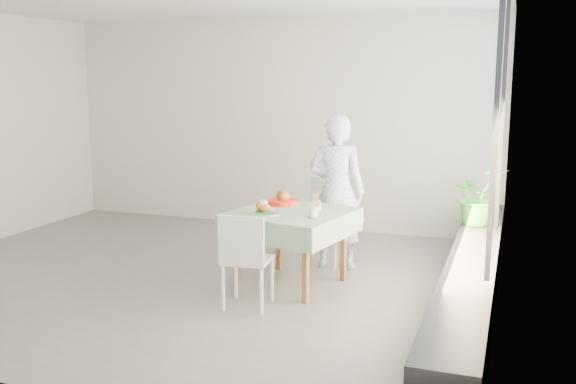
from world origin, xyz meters
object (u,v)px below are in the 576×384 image
at_px(chair_far, 324,237).
at_px(potted_plant, 478,196).
at_px(chair_near, 247,278).
at_px(cafe_table, 291,239).
at_px(main_dish, 265,210).
at_px(diner, 337,192).
at_px(juice_cup_orange, 317,208).

bearing_deg(chair_far, potted_plant, 7.72).
xyz_separation_m(chair_near, potted_plant, (1.83, 1.81, 0.53)).
distance_m(cafe_table, potted_plant, 2.03).
bearing_deg(chair_far, main_dish, -103.09).
relative_size(main_dish, potted_plant, 0.46).
xyz_separation_m(diner, potted_plant, (1.42, 0.37, -0.03)).
distance_m(main_dish, potted_plant, 2.28).
height_order(cafe_table, potted_plant, potted_plant).
height_order(chair_far, chair_near, chair_far).
xyz_separation_m(main_dish, juice_cup_orange, (0.46, 0.19, 0.01)).
relative_size(cafe_table, chair_near, 1.43).
height_order(chair_far, potted_plant, potted_plant).
height_order(chair_near, diner, diner).
distance_m(chair_near, juice_cup_orange, 0.96).
bearing_deg(potted_plant, cafe_table, -146.50).
distance_m(diner, main_dish, 1.05).
distance_m(chair_near, diner, 1.60).
xyz_separation_m(main_dish, potted_plant, (1.86, 1.33, 0.01)).
xyz_separation_m(chair_far, main_dish, (-0.26, -1.11, 0.50)).
bearing_deg(potted_plant, diner, -165.33).
relative_size(cafe_table, juice_cup_orange, 4.74).
bearing_deg(chair_far, juice_cup_orange, -77.85).
bearing_deg(cafe_table, juice_cup_orange, -7.03).
distance_m(cafe_table, diner, 0.86).
xyz_separation_m(chair_far, chair_near, (-0.23, -1.59, -0.02)).
bearing_deg(diner, potted_plant, -169.48).
bearing_deg(juice_cup_orange, potted_plant, 39.11).
xyz_separation_m(cafe_table, juice_cup_orange, (0.27, -0.03, 0.34)).
xyz_separation_m(juice_cup_orange, potted_plant, (1.40, 1.14, -0.00)).
height_order(diner, juice_cup_orange, diner).
height_order(main_dish, potted_plant, potted_plant).
relative_size(chair_far, juice_cup_orange, 3.56).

